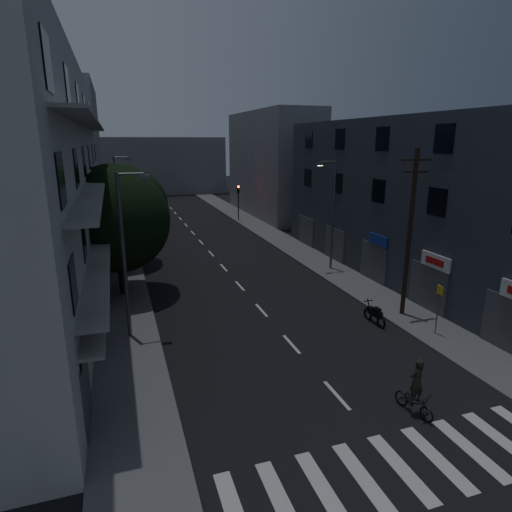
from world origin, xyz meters
TOP-DOWN VIEW (x-y plane):
  - ground at (0.00, 25.00)m, footprint 160.00×160.00m
  - sidewalk_left at (-7.50, 25.00)m, footprint 3.00×90.00m
  - sidewalk_right at (7.50, 25.00)m, footprint 3.00×90.00m
  - crosswalk at (-0.00, -2.00)m, footprint 10.90×3.00m
  - lane_markings at (0.00, 31.25)m, footprint 0.15×60.50m
  - building_left at (-11.98, 18.00)m, footprint 7.00×36.00m
  - building_right at (11.99, 14.00)m, footprint 6.19×28.00m
  - building_far_left at (-12.00, 48.00)m, footprint 6.00×20.00m
  - building_far_right at (12.00, 42.00)m, footprint 6.00×20.00m
  - building_far_end at (0.00, 70.00)m, footprint 24.00×8.00m
  - tree_near at (-7.45, 16.18)m, footprint 6.36×6.36m
  - tree_mid at (-7.69, 23.35)m, footprint 6.27×6.27m
  - tree_far at (-7.31, 37.50)m, footprint 5.04×5.04m
  - traffic_signal_far_right at (6.57, 38.81)m, footprint 0.28×0.37m
  - traffic_signal_far_left at (-6.41, 39.43)m, footprint 0.28×0.37m
  - street_lamp_left_near at (-7.25, 9.64)m, footprint 1.51×0.25m
  - street_lamp_right at (7.44, 16.90)m, footprint 1.51×0.25m
  - street_lamp_left_far at (-7.26, 29.88)m, footprint 1.51×0.25m
  - utility_pole at (7.23, 7.79)m, footprint 1.80×0.24m
  - bus_stop_sign at (7.19, 5.07)m, footprint 0.06×0.35m
  - motorcycle at (5.18, 7.39)m, footprint 0.55×1.91m
  - cyclist at (2.08, 0.14)m, footprint 0.94×1.79m

SIDE VIEW (x-z plane):
  - ground at x=0.00m, z-range 0.00..0.00m
  - crosswalk at x=0.00m, z-range 0.00..0.01m
  - lane_markings at x=0.00m, z-range 0.00..0.01m
  - sidewalk_left at x=-7.50m, z-range 0.00..0.15m
  - sidewalk_right at x=7.50m, z-range 0.00..0.15m
  - motorcycle at x=5.18m, z-range -0.13..1.09m
  - cyclist at x=2.08m, z-range -0.35..1.81m
  - bus_stop_sign at x=7.19m, z-range 0.63..3.15m
  - traffic_signal_far_right at x=6.57m, z-range 1.05..5.15m
  - traffic_signal_far_left at x=-6.41m, z-range 1.05..5.15m
  - tree_far at x=-7.31m, z-range 0.94..7.16m
  - street_lamp_left_near at x=-7.25m, z-range 0.60..8.60m
  - street_lamp_right at x=7.44m, z-range 0.60..8.60m
  - street_lamp_left_far at x=-7.26m, z-range 0.60..8.60m
  - utility_pole at x=7.23m, z-range 0.37..9.37m
  - tree_mid at x=-7.69m, z-range 1.11..8.82m
  - building_far_end at x=0.00m, z-range 0.00..10.00m
  - tree_near at x=-7.45m, z-range 1.14..8.98m
  - building_right at x=11.99m, z-range 0.00..11.00m
  - building_far_right at x=12.00m, z-range 0.00..13.00m
  - building_left at x=-11.98m, z-range -0.01..13.99m
  - building_far_left at x=-12.00m, z-range 0.00..16.00m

